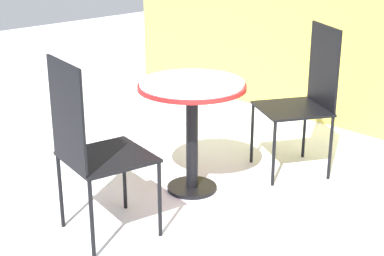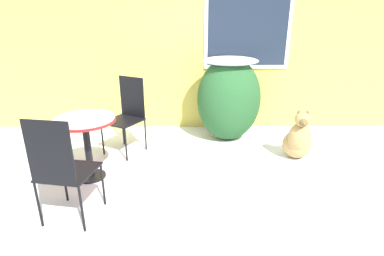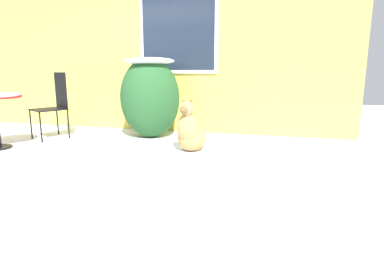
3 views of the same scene
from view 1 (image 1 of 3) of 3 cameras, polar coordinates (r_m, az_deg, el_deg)
patio_table at (r=3.96m, az=-0.00°, el=2.51°), size 0.73×0.73×0.79m
patio_chair_near_table at (r=4.40m, az=10.92°, el=3.20°), size 0.65×0.65×1.10m
patio_chair_far_side at (r=3.42m, az=-9.78°, el=-1.57°), size 0.55×0.55×1.10m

